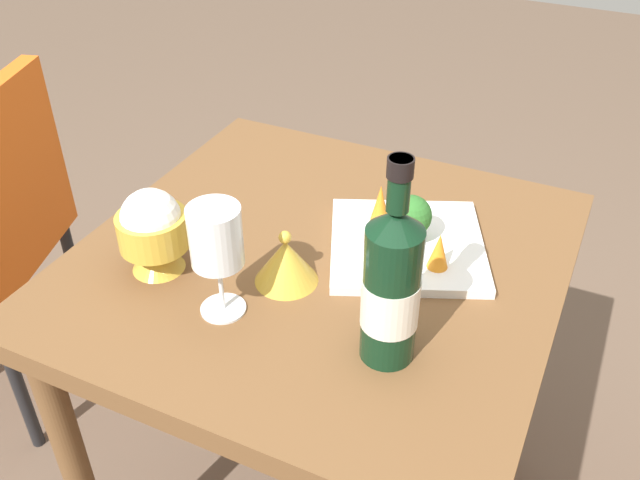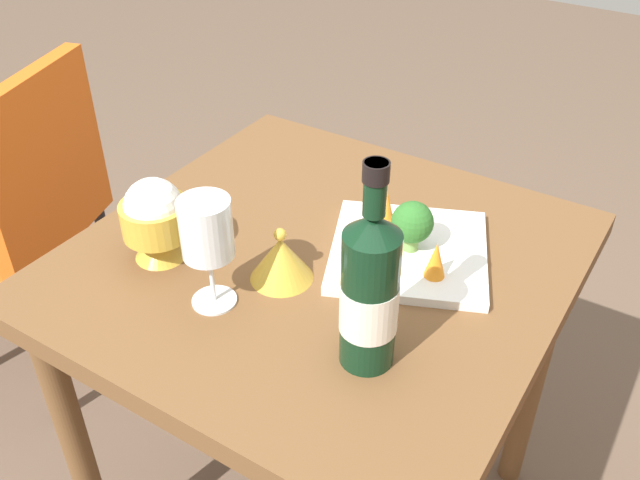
{
  "view_description": "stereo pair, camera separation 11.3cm",
  "coord_description": "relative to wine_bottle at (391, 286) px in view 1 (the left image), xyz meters",
  "views": [
    {
      "loc": [
        0.39,
        -0.83,
        1.41
      ],
      "look_at": [
        0.0,
        0.0,
        0.75
      ],
      "focal_mm": 39.15,
      "sensor_mm": 36.0,
      "label": 1
    },
    {
      "loc": [
        0.49,
        -0.77,
        1.41
      ],
      "look_at": [
        0.0,
        0.0,
        0.75
      ],
      "focal_mm": 39.15,
      "sensor_mm": 36.0,
      "label": 2
    }
  ],
  "objects": [
    {
      "name": "dining_table",
      "position": [
        -0.18,
        0.16,
        -0.22
      ],
      "size": [
        0.77,
        0.77,
        0.72
      ],
      "color": "brown",
      "rests_on": "ground_plane"
    },
    {
      "name": "rice_bowl_lid",
      "position": [
        -0.2,
        0.08,
        -0.08
      ],
      "size": [
        0.1,
        0.1,
        0.09
      ],
      "color": "gold",
      "rests_on": "dining_table"
    },
    {
      "name": "rice_bowl",
      "position": [
        -0.4,
        0.02,
        -0.05
      ],
      "size": [
        0.11,
        0.11,
        0.14
      ],
      "color": "gold",
      "rests_on": "dining_table"
    },
    {
      "name": "wine_bottle",
      "position": [
        0.0,
        0.0,
        0.0
      ],
      "size": [
        0.08,
        0.08,
        0.31
      ],
      "color": "black",
      "rests_on": "dining_table"
    },
    {
      "name": "broccoli_floret",
      "position": [
        -0.05,
        0.24,
        -0.05
      ],
      "size": [
        0.07,
        0.07,
        0.09
      ],
      "color": "#729E4C",
      "rests_on": "serving_plate"
    },
    {
      "name": "wine_glass",
      "position": [
        -0.25,
        -0.02,
        0.01
      ],
      "size": [
        0.08,
        0.08,
        0.18
      ],
      "color": "white",
      "rests_on": "dining_table"
    },
    {
      "name": "carrot_garnish_right",
      "position": [
        0.01,
        0.2,
        -0.07
      ],
      "size": [
        0.03,
        0.03,
        0.06
      ],
      "color": "orange",
      "rests_on": "serving_plate"
    },
    {
      "name": "carrot_garnish_left",
      "position": [
        -0.12,
        0.28,
        -0.07
      ],
      "size": [
        0.03,
        0.03,
        0.07
      ],
      "color": "orange",
      "rests_on": "serving_plate"
    },
    {
      "name": "serving_plate",
      "position": [
        -0.06,
        0.24,
        -0.11
      ],
      "size": [
        0.33,
        0.33,
        0.02
      ],
      "rotation": [
        0.0,
        0.0,
        0.4
      ],
      "color": "white",
      "rests_on": "dining_table"
    }
  ]
}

